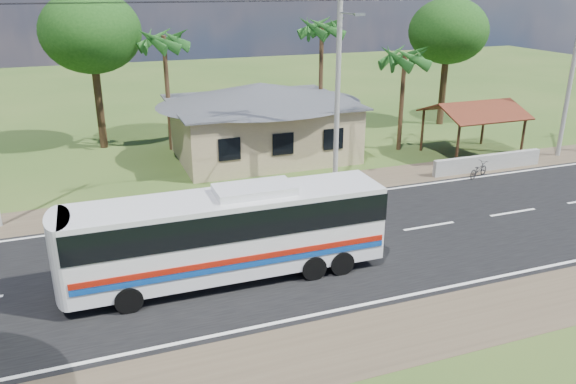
# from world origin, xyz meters

# --- Properties ---
(ground) EXTENTS (120.00, 120.00, 0.00)m
(ground) POSITION_xyz_m (0.00, 0.00, 0.00)
(ground) COLOR #2F4E1C
(ground) RESTS_ON ground
(road) EXTENTS (120.00, 16.00, 0.03)m
(road) POSITION_xyz_m (0.00, 0.00, 0.01)
(road) COLOR black
(road) RESTS_ON ground
(house) EXTENTS (12.40, 10.00, 5.00)m
(house) POSITION_xyz_m (1.00, 13.00, 2.64)
(house) COLOR tan
(house) RESTS_ON ground
(waiting_shed) EXTENTS (5.20, 4.48, 3.35)m
(waiting_shed) POSITION_xyz_m (13.00, 8.50, 2.73)
(waiting_shed) COLOR #372514
(waiting_shed) RESTS_ON ground
(concrete_barrier) EXTENTS (7.00, 0.30, 0.90)m
(concrete_barrier) POSITION_xyz_m (12.00, 5.60, 0.45)
(concrete_barrier) COLOR #9E9E99
(concrete_barrier) RESTS_ON ground
(utility_poles) EXTENTS (32.80, 2.22, 11.00)m
(utility_poles) POSITION_xyz_m (2.67, 6.49, 5.77)
(utility_poles) COLOR #9E9E99
(utility_poles) RESTS_ON ground
(palm_near) EXTENTS (2.80, 2.80, 6.70)m
(palm_near) POSITION_xyz_m (9.50, 11.00, 5.71)
(palm_near) COLOR #47301E
(palm_near) RESTS_ON ground
(palm_mid) EXTENTS (2.80, 2.80, 8.20)m
(palm_mid) POSITION_xyz_m (6.00, 15.50, 7.16)
(palm_mid) COLOR #47301E
(palm_mid) RESTS_ON ground
(palm_far) EXTENTS (2.80, 2.80, 7.70)m
(palm_far) POSITION_xyz_m (-4.00, 16.00, 6.68)
(palm_far) COLOR #47301E
(palm_far) RESTS_ON ground
(tree_behind_house) EXTENTS (6.00, 6.00, 9.61)m
(tree_behind_house) POSITION_xyz_m (-8.00, 18.00, 7.12)
(tree_behind_house) COLOR #47301E
(tree_behind_house) RESTS_ON ground
(tree_behind_shed) EXTENTS (5.60, 5.60, 9.02)m
(tree_behind_shed) POSITION_xyz_m (16.00, 16.00, 6.68)
(tree_behind_shed) COLOR #47301E
(tree_behind_shed) RESTS_ON ground
(coach_bus) EXTENTS (10.97, 2.47, 3.40)m
(coach_bus) POSITION_xyz_m (-4.69, -1.44, 1.94)
(coach_bus) COLOR silver
(coach_bus) RESTS_ON ground
(motorcycle) EXTENTS (1.72, 1.15, 0.85)m
(motorcycle) POSITION_xyz_m (10.73, 4.76, 0.43)
(motorcycle) COLOR black
(motorcycle) RESTS_ON ground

